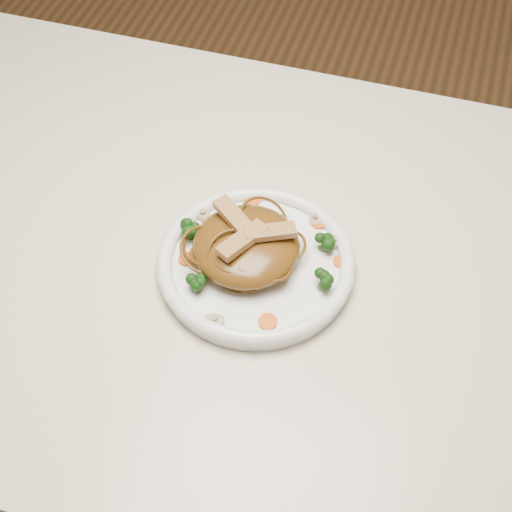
# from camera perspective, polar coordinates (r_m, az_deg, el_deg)

# --- Properties ---
(ground) EXTENTS (4.00, 4.00, 0.00)m
(ground) POSITION_cam_1_polar(r_m,az_deg,el_deg) (1.65, -0.49, -16.37)
(ground) COLOR #52371C
(ground) RESTS_ON ground
(table) EXTENTS (1.20, 0.80, 0.75)m
(table) POSITION_cam_1_polar(r_m,az_deg,el_deg) (1.08, -0.72, -3.17)
(table) COLOR beige
(table) RESTS_ON ground
(plate) EXTENTS (0.31, 0.31, 0.02)m
(plate) POSITION_cam_1_polar(r_m,az_deg,el_deg) (0.98, 0.00, -0.80)
(plate) COLOR white
(plate) RESTS_ON table
(noodle_mound) EXTENTS (0.16, 0.16, 0.04)m
(noodle_mound) POSITION_cam_1_polar(r_m,az_deg,el_deg) (0.96, -0.74, 0.78)
(noodle_mound) COLOR brown
(noodle_mound) RESTS_ON plate
(chicken_a) EXTENTS (0.07, 0.05, 0.01)m
(chicken_a) POSITION_cam_1_polar(r_m,az_deg,el_deg) (0.94, 1.06, 1.82)
(chicken_a) COLOR tan
(chicken_a) RESTS_ON noodle_mound
(chicken_b) EXTENTS (0.07, 0.06, 0.01)m
(chicken_b) POSITION_cam_1_polar(r_m,az_deg,el_deg) (0.95, -1.67, 2.98)
(chicken_b) COLOR tan
(chicken_b) RESTS_ON noodle_mound
(chicken_c) EXTENTS (0.05, 0.07, 0.01)m
(chicken_c) POSITION_cam_1_polar(r_m,az_deg,el_deg) (0.93, -1.02, 1.19)
(chicken_c) COLOR tan
(chicken_c) RESTS_ON noodle_mound
(broccoli_0) EXTENTS (0.03, 0.03, 0.03)m
(broccoli_0) POSITION_cam_1_polar(r_m,az_deg,el_deg) (0.98, 5.16, 1.11)
(broccoli_0) COLOR #13340A
(broccoli_0) RESTS_ON plate
(broccoli_1) EXTENTS (0.03, 0.03, 0.03)m
(broccoli_1) POSITION_cam_1_polar(r_m,az_deg,el_deg) (0.99, -5.06, 1.99)
(broccoli_1) COLOR #13340A
(broccoli_1) RESTS_ON plate
(broccoli_2) EXTENTS (0.04, 0.04, 0.03)m
(broccoli_2) POSITION_cam_1_polar(r_m,az_deg,el_deg) (0.94, -4.55, -1.93)
(broccoli_2) COLOR #13340A
(broccoli_2) RESTS_ON plate
(broccoli_3) EXTENTS (0.03, 0.03, 0.03)m
(broccoli_3) POSITION_cam_1_polar(r_m,az_deg,el_deg) (0.94, 5.07, -1.85)
(broccoli_3) COLOR #13340A
(broccoli_3) RESTS_ON plate
(carrot_0) EXTENTS (0.02, 0.02, 0.00)m
(carrot_0) POSITION_cam_1_polar(r_m,az_deg,el_deg) (1.02, 4.79, 2.55)
(carrot_0) COLOR #EB4D08
(carrot_0) RESTS_ON plate
(carrot_1) EXTENTS (0.02, 0.02, 0.00)m
(carrot_1) POSITION_cam_1_polar(r_m,az_deg,el_deg) (0.98, -5.24, -0.25)
(carrot_1) COLOR #EB4D08
(carrot_1) RESTS_ON plate
(carrot_2) EXTENTS (0.02, 0.02, 0.00)m
(carrot_2) POSITION_cam_1_polar(r_m,az_deg,el_deg) (0.98, 6.36, -0.42)
(carrot_2) COLOR #EB4D08
(carrot_2) RESTS_ON plate
(carrot_3) EXTENTS (0.02, 0.02, 0.00)m
(carrot_3) POSITION_cam_1_polar(r_m,az_deg,el_deg) (1.04, -0.24, 4.25)
(carrot_3) COLOR #EB4D08
(carrot_3) RESTS_ON plate
(carrot_4) EXTENTS (0.03, 0.03, 0.00)m
(carrot_4) POSITION_cam_1_polar(r_m,az_deg,el_deg) (0.92, 0.89, -4.97)
(carrot_4) COLOR #EB4D08
(carrot_4) RESTS_ON plate
(mushroom_0) EXTENTS (0.03, 0.03, 0.01)m
(mushroom_0) POSITION_cam_1_polar(r_m,az_deg,el_deg) (0.92, -3.18, -4.87)
(mushroom_0) COLOR #C5B293
(mushroom_0) RESTS_ON plate
(mushroom_1) EXTENTS (0.03, 0.03, 0.01)m
(mushroom_1) POSITION_cam_1_polar(r_m,az_deg,el_deg) (1.00, 5.92, 1.11)
(mushroom_1) COLOR #C5B293
(mushroom_1) RESTS_ON plate
(mushroom_2) EXTENTS (0.04, 0.04, 0.01)m
(mushroom_2) POSITION_cam_1_polar(r_m,az_deg,el_deg) (1.02, -4.03, 3.13)
(mushroom_2) COLOR #C5B293
(mushroom_2) RESTS_ON plate
(mushroom_3) EXTENTS (0.03, 0.03, 0.01)m
(mushroom_3) POSITION_cam_1_polar(r_m,az_deg,el_deg) (1.02, 4.49, 2.82)
(mushroom_3) COLOR #C5B293
(mushroom_3) RESTS_ON plate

